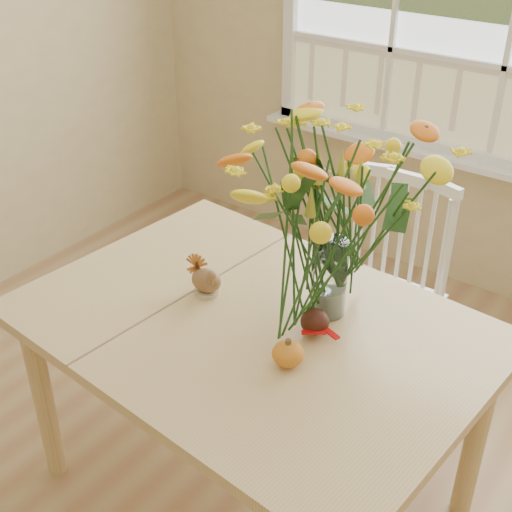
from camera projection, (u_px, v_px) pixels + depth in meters
The scene contains 6 objects.
dining_table at pixel (252, 344), 2.13m from camera, with size 1.47×1.11×0.75m.
windsor_chair at pixel (386, 281), 2.69m from camera, with size 0.43×0.42×0.93m.
flower_vase at pixel (334, 205), 1.93m from camera, with size 0.52×0.52×0.62m.
pumpkin at pixel (288, 355), 1.89m from camera, with size 0.09×0.09×0.07m, color #C16816.
turkey_figurine at pixel (206, 281), 2.18m from camera, with size 0.11×0.09×0.12m.
dark_gourd at pixel (315, 323), 2.01m from camera, with size 0.12×0.09×0.08m.
Camera 1 is at (0.89, -0.85, 1.99)m, focal length 48.00 mm.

